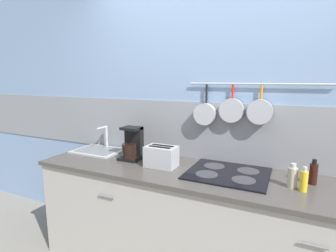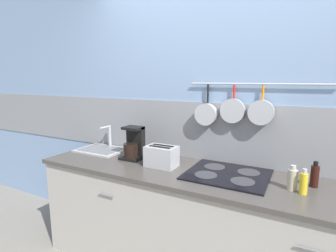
# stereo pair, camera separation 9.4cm
# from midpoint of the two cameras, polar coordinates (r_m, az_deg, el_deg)

# --- Properties ---
(wall_back) EXTENTS (7.20, 0.15, 2.60)m
(wall_back) POSITION_cam_midpoint_polar(r_m,az_deg,el_deg) (2.31, 10.45, 1.70)
(wall_back) COLOR #84A3CC
(wall_back) RESTS_ON ground_plane
(cabinet_base) EXTENTS (2.85, 0.66, 0.86)m
(cabinet_base) POSITION_cam_midpoint_polar(r_m,az_deg,el_deg) (2.25, 7.00, -21.44)
(cabinet_base) COLOR #B7B2A8
(cabinet_base) RESTS_ON ground_plane
(countertop) EXTENTS (2.89, 0.68, 0.03)m
(countertop) POSITION_cam_midpoint_polar(r_m,az_deg,el_deg) (2.06, 7.27, -10.80)
(countertop) COLOR #4C4742
(countertop) RESTS_ON cabinet_base
(sink_basin) EXTENTS (0.47, 0.36, 0.24)m
(sink_basin) POSITION_cam_midpoint_polar(r_m,az_deg,el_deg) (2.74, -15.74, -4.93)
(sink_basin) COLOR #B7BABF
(sink_basin) RESTS_ON countertop
(coffee_maker) EXTENTS (0.19, 0.18, 0.29)m
(coffee_maker) POSITION_cam_midpoint_polar(r_m,az_deg,el_deg) (2.40, -8.95, -4.28)
(coffee_maker) COLOR black
(coffee_maker) RESTS_ON countertop
(toaster) EXTENTS (0.27, 0.17, 0.17)m
(toaster) POSITION_cam_midpoint_polar(r_m,az_deg,el_deg) (2.18, -2.73, -6.63)
(toaster) COLOR #B7BABF
(toaster) RESTS_ON countertop
(cooktop) EXTENTS (0.60, 0.52, 0.01)m
(cooktop) POSITION_cam_midpoint_polar(r_m,az_deg,el_deg) (2.07, 11.60, -10.06)
(cooktop) COLOR black
(cooktop) RESTS_ON countertop
(bottle_olive_oil) EXTENTS (0.06, 0.06, 0.17)m
(bottle_olive_oil) POSITION_cam_midpoint_polar(r_m,az_deg,el_deg) (1.94, 24.21, -10.09)
(bottle_olive_oil) COLOR #BFB799
(bottle_olive_oil) RESTS_ON countertop
(bottle_sesame_oil) EXTENTS (0.05, 0.05, 0.16)m
(bottle_sesame_oil) POSITION_cam_midpoint_polar(r_m,az_deg,el_deg) (1.91, 26.20, -10.61)
(bottle_sesame_oil) COLOR yellow
(bottle_sesame_oil) RESTS_ON countertop
(bottle_vinegar) EXTENTS (0.05, 0.05, 0.18)m
(bottle_vinegar) POSITION_cam_midpoint_polar(r_m,az_deg,el_deg) (2.06, 27.94, -9.09)
(bottle_vinegar) COLOR #33140F
(bottle_vinegar) RESTS_ON countertop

